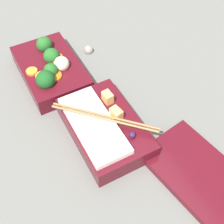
# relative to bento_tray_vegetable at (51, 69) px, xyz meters

# --- Properties ---
(ground_plane) EXTENTS (3.00, 3.00, 0.00)m
(ground_plane) POSITION_rel_bento_tray_vegetable_xyz_m (0.10, 0.01, -0.03)
(ground_plane) COLOR slate
(bento_tray_vegetable) EXTENTS (0.20, 0.13, 0.07)m
(bento_tray_vegetable) POSITION_rel_bento_tray_vegetable_xyz_m (0.00, 0.00, 0.00)
(bento_tray_vegetable) COLOR #510F19
(bento_tray_vegetable) RESTS_ON ground_plane
(bento_tray_rice) EXTENTS (0.20, 0.16, 0.06)m
(bento_tray_rice) POSITION_rel_bento_tray_vegetable_xyz_m (0.20, 0.03, -0.00)
(bento_tray_rice) COLOR #510F19
(bento_tray_rice) RESTS_ON ground_plane
(bento_lid) EXTENTS (0.21, 0.16, 0.01)m
(bento_lid) POSITION_rel_bento_tray_vegetable_xyz_m (0.36, 0.14, -0.02)
(bento_lid) COLOR #510F19
(bento_lid) RESTS_ON ground_plane
(pebble_3) EXTENTS (0.02, 0.02, 0.02)m
(pebble_3) POSITION_rel_bento_tray_vegetable_xyz_m (-0.04, 0.11, -0.02)
(pebble_3) COLOR gray
(pebble_3) RESTS_ON ground_plane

